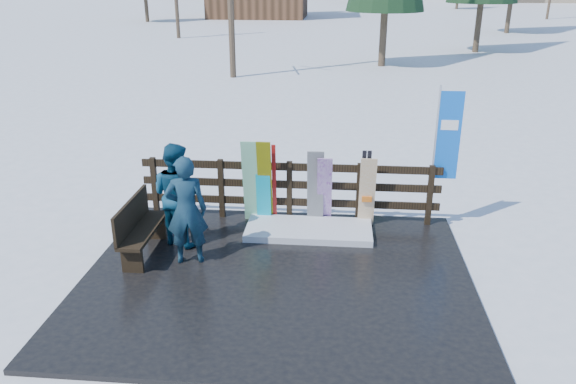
# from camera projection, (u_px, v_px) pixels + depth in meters

# --- Properties ---
(ground) EXTENTS (700.00, 700.00, 0.00)m
(ground) POSITION_uv_depth(u_px,v_px,m) (277.00, 281.00, 8.75)
(ground) COLOR white
(ground) RESTS_ON ground
(deck) EXTENTS (6.00, 5.00, 0.08)m
(deck) POSITION_uv_depth(u_px,v_px,m) (277.00, 278.00, 8.74)
(deck) COLOR black
(deck) RESTS_ON ground
(fence) EXTENTS (5.60, 0.10, 1.15)m
(fence) POSITION_uv_depth(u_px,v_px,m) (289.00, 187.00, 10.52)
(fence) COLOR black
(fence) RESTS_ON deck
(snow_patch) EXTENTS (2.26, 1.00, 0.12)m
(snow_patch) POSITION_uv_depth(u_px,v_px,m) (309.00, 230.00, 10.15)
(snow_patch) COLOR white
(snow_patch) RESTS_ON deck
(bench) EXTENTS (0.41, 1.50, 0.97)m
(bench) POSITION_uv_depth(u_px,v_px,m) (139.00, 226.00, 9.22)
(bench) COLOR black
(bench) RESTS_ON deck
(snowboard_0) EXTENTS (0.26, 0.21, 1.48)m
(snowboard_0) POSITION_uv_depth(u_px,v_px,m) (263.00, 186.00, 10.33)
(snowboard_0) COLOR #07AEC8
(snowboard_0) RESTS_ON deck
(snowboard_1) EXTENTS (0.28, 0.32, 1.62)m
(snowboard_1) POSITION_uv_depth(u_px,v_px,m) (250.00, 182.00, 10.32)
(snowboard_1) COLOR silver
(snowboard_1) RESTS_ON deck
(snowboard_2) EXTENTS (0.26, 0.34, 1.63)m
(snowboard_2) POSITION_uv_depth(u_px,v_px,m) (265.00, 182.00, 10.30)
(snowboard_2) COLOR #DDD903
(snowboard_2) RESTS_ON deck
(snowboard_3) EXTENTS (0.27, 0.43, 1.37)m
(snowboard_3) POSITION_uv_depth(u_px,v_px,m) (324.00, 191.00, 10.25)
(snowboard_3) COLOR silver
(snowboard_3) RESTS_ON deck
(snowboard_4) EXTENTS (0.30, 0.29, 1.47)m
(snowboard_4) POSITION_uv_depth(u_px,v_px,m) (315.00, 188.00, 10.25)
(snowboard_4) COLOR black
(snowboard_4) RESTS_ON deck
(snowboard_5) EXTENTS (0.29, 0.25, 1.36)m
(snowboard_5) POSITION_uv_depth(u_px,v_px,m) (367.00, 192.00, 10.19)
(snowboard_5) COLOR white
(snowboard_5) RESTS_ON deck
(ski_pair_a) EXTENTS (0.16, 0.18, 1.54)m
(ski_pair_a) POSITION_uv_depth(u_px,v_px,m) (272.00, 183.00, 10.37)
(ski_pair_a) COLOR #A31614
(ski_pair_a) RESTS_ON deck
(ski_pair_b) EXTENTS (0.17, 0.30, 1.49)m
(ski_pair_b) POSITION_uv_depth(u_px,v_px,m) (365.00, 188.00, 10.23)
(ski_pair_b) COLOR black
(ski_pair_b) RESTS_ON deck
(rental_flag) EXTENTS (0.45, 0.04, 2.60)m
(rental_flag) POSITION_uv_depth(u_px,v_px,m) (445.00, 141.00, 9.99)
(rental_flag) COLOR silver
(rental_flag) RESTS_ON deck
(person_front) EXTENTS (0.74, 0.57, 1.80)m
(person_front) POSITION_uv_depth(u_px,v_px,m) (186.00, 210.00, 8.86)
(person_front) COLOR #1A4753
(person_front) RESTS_ON deck
(person_back) EXTENTS (1.07, 0.97, 1.79)m
(person_back) POSITION_uv_depth(u_px,v_px,m) (176.00, 194.00, 9.53)
(person_back) COLOR navy
(person_back) RESTS_ON deck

